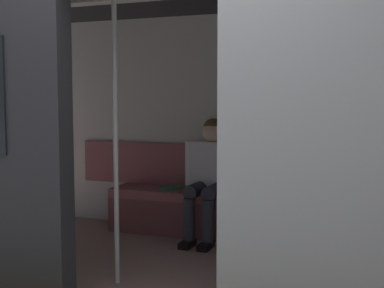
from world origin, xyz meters
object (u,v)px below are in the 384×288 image
at_px(bench_seat, 229,204).
at_px(book, 172,188).
at_px(grab_pole_door, 116,135).
at_px(person_seated, 210,171).
at_px(handbag, 253,186).
at_px(grab_pole_far, 240,137).
at_px(train_car, 190,79).

height_order(bench_seat, book, book).
bearing_deg(grab_pole_door, person_seated, -100.92).
distance_m(handbag, grab_pole_far, 1.49).
height_order(train_car, person_seated, train_car).
bearing_deg(book, train_car, 149.15).
bearing_deg(grab_pole_door, book, -83.51).
distance_m(train_car, grab_pole_door, 0.79).
bearing_deg(book, grab_pole_door, 125.63).
height_order(grab_pole_door, grab_pole_far, same).
height_order(person_seated, book, person_seated).
bearing_deg(grab_pole_door, handbag, -114.76).
bearing_deg(grab_pole_far, person_seated, -63.81).
distance_m(train_car, book, 1.52).
xyz_separation_m(book, grab_pole_door, (-0.17, 1.49, 0.64)).
relative_size(bench_seat, person_seated, 2.11).
bearing_deg(book, person_seated, -164.21).
xyz_separation_m(person_seated, grab_pole_door, (0.27, 1.39, 0.43)).
bearing_deg(handbag, book, -1.64).
relative_size(bench_seat, book, 11.28).
bearing_deg(handbag, person_seated, 11.01).
bearing_deg(person_seated, grab_pole_far, 116.19).
bearing_deg(grab_pole_far, handbag, -80.82).
distance_m(handbag, grab_pole_door, 1.71).
relative_size(train_car, handbag, 24.62).
relative_size(train_car, bench_seat, 2.58).
relative_size(handbag, grab_pole_door, 0.12).
bearing_deg(grab_pole_far, grab_pole_door, 6.94).
bearing_deg(train_car, person_seated, -82.77).
xyz_separation_m(train_car, person_seated, (0.11, -0.84, -0.85)).
distance_m(bench_seat, grab_pole_door, 1.69).
distance_m(person_seated, book, 0.49).
height_order(train_car, bench_seat, train_car).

